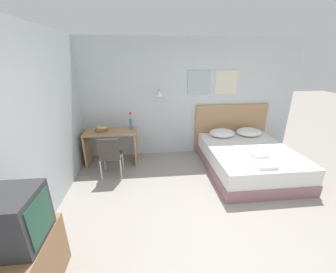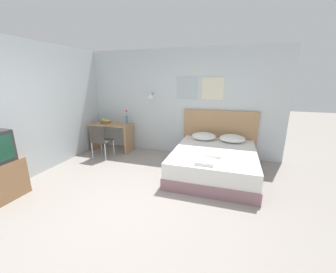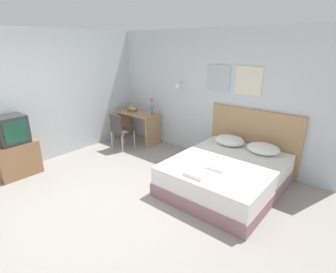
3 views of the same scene
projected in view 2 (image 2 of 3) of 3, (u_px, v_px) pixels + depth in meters
The scene contains 12 objects.
ground_plane at pixel (122, 209), 3.14m from camera, with size 24.00×24.00×0.00m, color gray.
wall_back at pixel (174, 103), 5.33m from camera, with size 5.39×0.31×2.65m.
bed at pixel (214, 162), 4.27m from camera, with size 1.66×2.00×0.51m.
headboard at pixel (219, 134), 5.13m from camera, with size 1.78×0.06×1.19m.
pillow_left at pixel (204, 136), 4.93m from camera, with size 0.57×0.48×0.17m.
pillow_right at pixel (232, 138), 4.74m from camera, with size 0.57×0.48×0.17m.
folded_towel_near_foot at pixel (214, 154), 3.92m from camera, with size 0.29×0.33×0.06m.
folded_towel_mid_bed at pixel (205, 162), 3.54m from camera, with size 0.32×0.27×0.06m.
desk at pixel (112, 132), 5.65m from camera, with size 1.09×0.54×0.75m.
desk_chair at pixel (100, 139), 5.04m from camera, with size 0.41×0.41×0.85m.
fruit_bowl at pixel (105, 122), 5.63m from camera, with size 0.27×0.26×0.13m.
flower_vase at pixel (127, 118), 5.47m from camera, with size 0.06×0.06×0.39m.
Camera 2 is at (1.49, -2.38, 1.91)m, focal length 22.00 mm.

